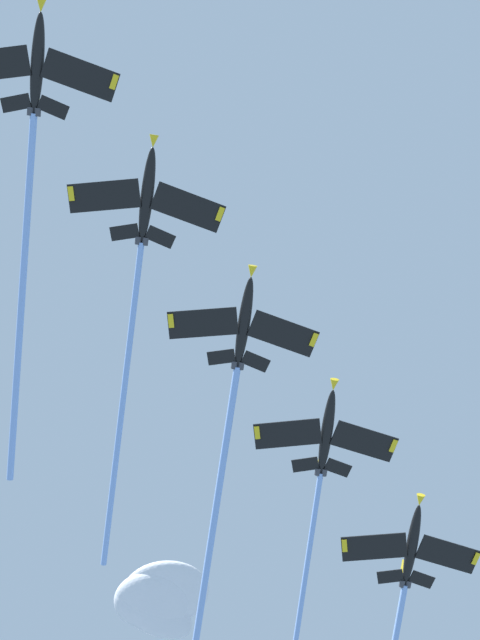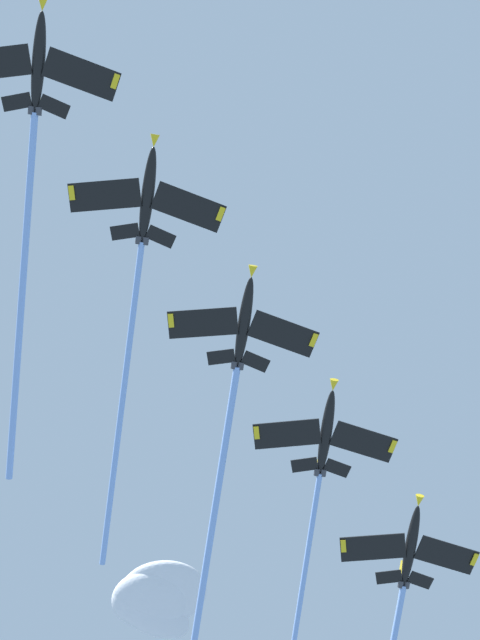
{
  "view_description": "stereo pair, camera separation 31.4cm",
  "coord_description": "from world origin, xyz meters",
  "views": [
    {
      "loc": [
        -6.78,
        -34.34,
        1.81
      ],
      "look_at": [
        32.99,
        12.27,
        96.29
      ],
      "focal_mm": 48.6,
      "sensor_mm": 36.0,
      "label": 1
    },
    {
      "loc": [
        -7.02,
        -34.13,
        1.81
      ],
      "look_at": [
        32.99,
        12.27,
        96.29
      ],
      "focal_mm": 48.6,
      "sensor_mm": 36.0,
      "label": 2
    }
  ],
  "objects": [
    {
      "name": "jet_fourth",
      "position": [
        57.66,
        25.09,
        88.02
      ],
      "size": [
        36.7,
        49.33,
        21.92
      ],
      "color": "black"
    },
    {
      "name": "jet_fifth",
      "position": [
        78.21,
        31.14,
        80.5
      ],
      "size": [
        36.75,
        50.47,
        24.57
      ],
      "color": "black"
    },
    {
      "name": "jet_third",
      "position": [
        39.14,
        21.33,
        91.31
      ],
      "size": [
        32.16,
        44.67,
        20.83
      ],
      "color": "black"
    },
    {
      "name": "jet_second",
      "position": [
        19.48,
        16.75,
        97.51
      ],
      "size": [
        34.05,
        47.25,
        21.55
      ],
      "color": "black"
    },
    {
      "name": "jet_lead",
      "position": [
        1.45,
        15.62,
        102.03
      ],
      "size": [
        36.56,
        48.91,
        23.01
      ],
      "color": "black"
    },
    {
      "name": "cloud_west",
      "position": [
        91.62,
        112.91,
        144.44
      ],
      "size": [
        23.41,
        27.16,
        10.45
      ],
      "color": "white"
    }
  ]
}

